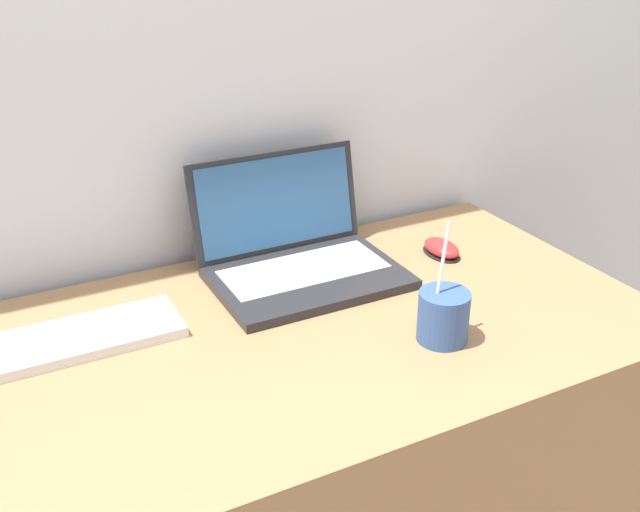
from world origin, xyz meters
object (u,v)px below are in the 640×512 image
object	(u,v)px
laptop	(297,253)
computer_mouse	(441,249)
drink_cup	(443,315)
external_keyboard	(73,340)

from	to	relation	value
laptop	computer_mouse	xyz separation A→B (m)	(0.33, -0.07, -0.03)
laptop	computer_mouse	world-z (taller)	laptop
drink_cup	external_keyboard	distance (m)	0.66
drink_cup	computer_mouse	xyz separation A→B (m)	(0.21, 0.29, -0.04)
computer_mouse	external_keyboard	size ratio (longest dim) A/B	0.28
drink_cup	computer_mouse	world-z (taller)	drink_cup
drink_cup	external_keyboard	bearing A→B (deg)	154.24
laptop	computer_mouse	distance (m)	0.33
drink_cup	external_keyboard	xyz separation A→B (m)	(-0.60, 0.29, -0.04)
laptop	drink_cup	distance (m)	0.38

